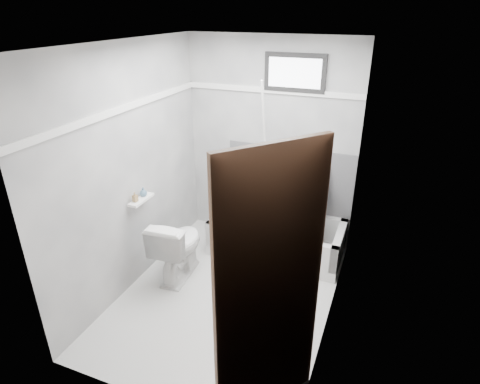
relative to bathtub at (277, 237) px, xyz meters
The scene contains 19 objects.
floor 0.98m from the bathtub, 103.89° to the right, with size 2.60×2.60×0.00m, color white.
ceiling 2.39m from the bathtub, 103.89° to the right, with size 2.60×2.60×0.00m, color silver.
wall_back 1.08m from the bathtub, 121.87° to the left, with size 2.00×0.02×2.40m, color slate.
wall_front 2.45m from the bathtub, 95.89° to the right, with size 2.00×0.02×2.40m, color slate.
wall_left 1.83m from the bathtub, 142.91° to the right, with size 0.02×2.60×2.40m, color slate.
wall_right 1.56m from the bathtub, 50.38° to the right, with size 0.02×2.60×2.40m, color slate.
bathtub is the anchor object (origin of this frame).
office_chair 0.49m from the bathtub, 11.61° to the left, with size 0.59×0.59×1.02m, color #5E5E63, non-canonical shape.
toilet 1.17m from the bathtub, 136.92° to the right, with size 0.40×0.71×0.70m, color white.
door 2.46m from the bathtub, 71.25° to the right, with size 0.78×0.78×2.00m, color brown, non-canonical shape.
window 1.84m from the bathtub, 86.78° to the left, with size 0.66×0.04×0.40m, color black, non-canonical shape.
backerboard 0.69m from the bathtub, 86.82° to the left, with size 1.50×0.02×0.78m, color #4C4C4F.
trim_back 1.67m from the bathtub, 122.79° to the left, with size 2.00×0.02×0.06m, color white.
trim_left 2.22m from the bathtub, 142.61° to the right, with size 0.02×2.60×0.06m, color white.
pole 0.87m from the bathtub, 146.35° to the left, with size 0.02×0.02×1.95m, color silver.
shelf 1.63m from the bathtub, 141.80° to the right, with size 0.10×0.32×0.03m, color white.
soap_bottle_a 1.71m from the bathtub, 139.69° to the right, with size 0.04×0.04×0.10m, color #9B7C4D.
soap_bottle_b 1.63m from the bathtub, 143.91° to the right, with size 0.07×0.07×0.10m, color slate.
faucet 0.65m from the bathtub, 141.67° to the left, with size 0.26×0.10×0.16m, color silver, non-canonical shape.
Camera 1 is at (1.31, -2.96, 2.66)m, focal length 30.00 mm.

